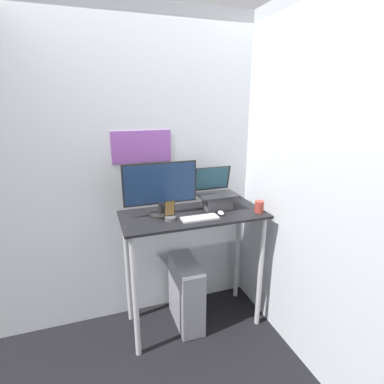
% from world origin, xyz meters
% --- Properties ---
extents(ground_plane, '(12.00, 12.00, 0.00)m').
position_xyz_m(ground_plane, '(0.00, 0.00, 0.00)').
color(ground_plane, black).
extents(wall_back, '(6.00, 0.06, 2.60)m').
position_xyz_m(wall_back, '(-0.00, 0.61, 1.30)').
color(wall_back, silver).
rests_on(wall_back, ground_plane).
extents(wall_side_right, '(0.05, 6.00, 2.60)m').
position_xyz_m(wall_side_right, '(0.66, 0.00, 1.30)').
color(wall_side_right, silver).
rests_on(wall_side_right, ground_plane).
extents(desk, '(1.15, 0.52, 1.03)m').
position_xyz_m(desk, '(0.00, 0.26, 0.82)').
color(desk, black).
rests_on(desk, ground_plane).
extents(laptop, '(0.32, 0.26, 0.33)m').
position_xyz_m(laptop, '(0.23, 0.33, 1.12)').
color(laptop, '#4C4C51').
rests_on(laptop, desk).
extents(monitor, '(0.57, 0.19, 0.42)m').
position_xyz_m(monitor, '(-0.25, 0.31, 1.24)').
color(monitor, black).
rests_on(monitor, desk).
extents(keyboard, '(0.29, 0.11, 0.02)m').
position_xyz_m(keyboard, '(0.01, 0.13, 1.04)').
color(keyboard, silver).
rests_on(keyboard, desk).
extents(mouse, '(0.04, 0.07, 0.03)m').
position_xyz_m(mouse, '(0.19, 0.16, 1.04)').
color(mouse, white).
rests_on(mouse, desk).
extents(cell_phone, '(0.08, 0.08, 0.15)m').
position_xyz_m(cell_phone, '(-0.21, 0.18, 1.07)').
color(cell_phone, '#4C4C51').
rests_on(cell_phone, desk).
extents(computer_tower, '(0.20, 0.46, 0.60)m').
position_xyz_m(computer_tower, '(-0.06, 0.27, 0.30)').
color(computer_tower, gray).
rests_on(computer_tower, ground_plane).
extents(mug, '(0.07, 0.07, 0.09)m').
position_xyz_m(mug, '(0.51, 0.11, 1.08)').
color(mug, '#9E382D').
rests_on(mug, desk).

